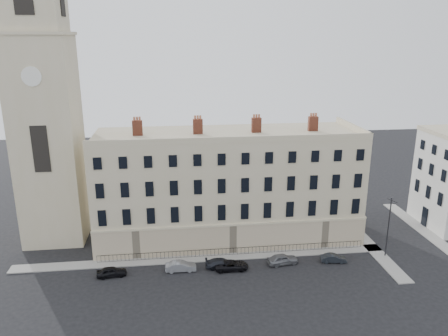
{
  "coord_description": "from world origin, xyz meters",
  "views": [
    {
      "loc": [
        -13.57,
        -45.72,
        27.54
      ],
      "look_at": [
        -6.7,
        10.0,
        10.65
      ],
      "focal_mm": 35.0,
      "sensor_mm": 36.0,
      "label": 1
    }
  ],
  "objects_px": {
    "car_c": "(222,263)",
    "car_e": "(283,259)",
    "streetlamp": "(389,225)",
    "car_d": "(231,265)",
    "car_f": "(334,258)",
    "car_a": "(112,272)",
    "car_b": "(181,266)"
  },
  "relations": [
    {
      "from": "car_b",
      "to": "car_d",
      "type": "bearing_deg",
      "value": -93.35
    },
    {
      "from": "car_a",
      "to": "car_d",
      "type": "relative_size",
      "value": 0.84
    },
    {
      "from": "car_a",
      "to": "streetlamp",
      "type": "relative_size",
      "value": 0.43
    },
    {
      "from": "car_b",
      "to": "car_d",
      "type": "height_order",
      "value": "car_b"
    },
    {
      "from": "car_d",
      "to": "car_f",
      "type": "height_order",
      "value": "car_d"
    },
    {
      "from": "car_d",
      "to": "car_e",
      "type": "xyz_separation_m",
      "value": [
        6.6,
        0.57,
        0.09
      ]
    },
    {
      "from": "car_d",
      "to": "car_e",
      "type": "distance_m",
      "value": 6.62
    },
    {
      "from": "car_a",
      "to": "car_f",
      "type": "height_order",
      "value": "car_a"
    },
    {
      "from": "streetlamp",
      "to": "car_d",
      "type": "bearing_deg",
      "value": 162.34
    },
    {
      "from": "car_a",
      "to": "car_e",
      "type": "bearing_deg",
      "value": -95.58
    },
    {
      "from": "car_a",
      "to": "streetlamp",
      "type": "xyz_separation_m",
      "value": [
        34.88,
        0.61,
        3.92
      ]
    },
    {
      "from": "car_b",
      "to": "car_c",
      "type": "xyz_separation_m",
      "value": [
        5.05,
        0.16,
        -0.03
      ]
    },
    {
      "from": "car_a",
      "to": "car_c",
      "type": "distance_m",
      "value": 13.31
    },
    {
      "from": "streetlamp",
      "to": "car_b",
      "type": "bearing_deg",
      "value": 160.82
    },
    {
      "from": "car_c",
      "to": "car_d",
      "type": "relative_size",
      "value": 0.97
    },
    {
      "from": "car_c",
      "to": "car_e",
      "type": "distance_m",
      "value": 7.76
    },
    {
      "from": "streetlamp",
      "to": "car_a",
      "type": "bearing_deg",
      "value": 161.05
    },
    {
      "from": "streetlamp",
      "to": "car_e",
      "type": "bearing_deg",
      "value": 161.05
    },
    {
      "from": "car_c",
      "to": "streetlamp",
      "type": "xyz_separation_m",
      "value": [
        21.58,
        0.19,
        3.94
      ]
    },
    {
      "from": "car_c",
      "to": "car_d",
      "type": "xyz_separation_m",
      "value": [
        1.17,
        -0.62,
        -0.01
      ]
    },
    {
      "from": "car_e",
      "to": "car_c",
      "type": "bearing_deg",
      "value": 81.48
    },
    {
      "from": "car_c",
      "to": "car_f",
      "type": "bearing_deg",
      "value": -89.81
    },
    {
      "from": "car_a",
      "to": "car_d",
      "type": "distance_m",
      "value": 14.48
    },
    {
      "from": "car_b",
      "to": "streetlamp",
      "type": "height_order",
      "value": "streetlamp"
    },
    {
      "from": "car_d",
      "to": "car_e",
      "type": "height_order",
      "value": "car_e"
    },
    {
      "from": "car_b",
      "to": "car_d",
      "type": "distance_m",
      "value": 6.23
    },
    {
      "from": "car_c",
      "to": "streetlamp",
      "type": "distance_m",
      "value": 21.93
    },
    {
      "from": "car_b",
      "to": "streetlamp",
      "type": "xyz_separation_m",
      "value": [
        26.62,
        0.36,
        3.9
      ]
    },
    {
      "from": "car_a",
      "to": "car_b",
      "type": "xyz_separation_m",
      "value": [
        8.26,
        0.25,
        0.02
      ]
    },
    {
      "from": "car_f",
      "to": "streetlamp",
      "type": "relative_size",
      "value": 0.4
    },
    {
      "from": "car_b",
      "to": "car_e",
      "type": "height_order",
      "value": "car_e"
    },
    {
      "from": "car_c",
      "to": "car_d",
      "type": "distance_m",
      "value": 1.32
    }
  ]
}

